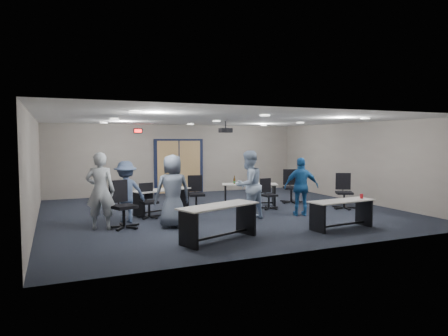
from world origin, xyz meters
name	(u,v)px	position (x,y,z in m)	size (l,w,h in m)	color
floor	(223,212)	(0.00, 0.00, 0.00)	(10.00, 10.00, 0.00)	black
back_wall	(179,159)	(0.00, 4.50, 1.35)	(10.00, 0.04, 2.70)	gray
front_wall	(316,180)	(0.00, -4.50, 1.35)	(10.00, 0.04, 2.70)	gray
left_wall	(34,171)	(-5.00, 0.00, 1.35)	(0.04, 9.00, 2.70)	gray
right_wall	(357,162)	(5.00, 0.00, 1.35)	(0.04, 9.00, 2.70)	gray
ceiling	(223,120)	(0.00, 0.00, 2.70)	(10.00, 9.00, 0.04)	white
double_door	(179,167)	(0.00, 4.46, 1.05)	(2.00, 0.07, 2.20)	black
exit_sign	(138,131)	(-1.60, 4.44, 2.45)	(0.32, 0.07, 0.18)	black
ceiling_projector	(226,130)	(0.30, 0.50, 2.40)	(0.35, 0.32, 0.37)	black
ceiling_can_lights	(220,121)	(0.00, 0.25, 2.67)	(6.24, 5.74, 0.02)	white
table_front_left	(219,216)	(-1.40, -3.09, 0.51)	(1.95, 1.23, 0.75)	#AEAAA4
table_front_right	(342,209)	(1.71, -3.19, 0.47)	(1.71, 0.70, 0.79)	#AEAAA4
table_back_left	(162,197)	(-1.73, 0.41, 0.48)	(1.81, 1.17, 0.70)	#AEAAA4
table_back_right	(249,191)	(1.18, 0.62, 0.49)	(1.84, 1.19, 0.97)	#AEAAA4
chair_back_a	(149,201)	(-2.21, -0.11, 0.47)	(0.59, 0.59, 0.94)	black
chair_back_b	(196,193)	(-0.66, 0.49, 0.52)	(0.65, 0.65, 1.04)	black
chair_back_c	(269,194)	(1.46, -0.16, 0.46)	(0.58, 0.58, 0.93)	black
chair_back_d	(291,186)	(2.74, 0.59, 0.56)	(0.70, 0.70, 1.12)	black
chair_loose_left	(124,205)	(-3.05, -1.14, 0.57)	(0.72, 0.72, 1.14)	black
chair_loose_right	(344,191)	(3.59, -1.03, 0.54)	(0.68, 0.68, 1.09)	black
person_gray	(100,191)	(-3.57, -1.05, 0.92)	(0.67, 0.44, 1.83)	#9AA1A8
person_plaid	(173,191)	(-1.95, -1.49, 0.88)	(0.86, 0.56, 1.76)	#4D586A
person_lightblue	(249,185)	(0.16, -1.35, 0.92)	(0.89, 0.69, 1.83)	#A5BCDB
person_navy	(301,187)	(1.76, -1.43, 0.81)	(0.95, 0.40, 1.62)	#1A5192
person_back	(126,192)	(-2.89, -0.47, 0.79)	(1.02, 0.58, 1.58)	#44577B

